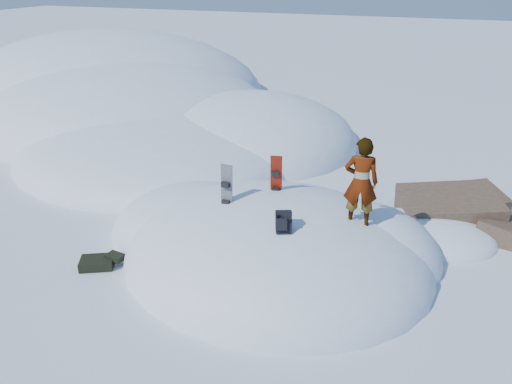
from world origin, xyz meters
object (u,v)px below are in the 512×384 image
(snowboard_red, at_px, (276,183))
(person, at_px, (361,182))
(snowboard_dark, at_px, (226,195))
(backpack, at_px, (283,222))

(snowboard_red, distance_m, person, 2.10)
(snowboard_red, distance_m, snowboard_dark, 1.23)
(snowboard_dark, bearing_deg, person, 11.16)
(person, bearing_deg, backpack, 33.17)
(backpack, height_order, person, person)
(snowboard_dark, xyz_separation_m, person, (2.78, 0.39, 0.57))
(backpack, xyz_separation_m, person, (1.26, 1.12, 0.58))
(snowboard_red, height_order, snowboard_dark, snowboard_red)
(snowboard_dark, height_order, backpack, snowboard_dark)
(backpack, bearing_deg, person, 19.17)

